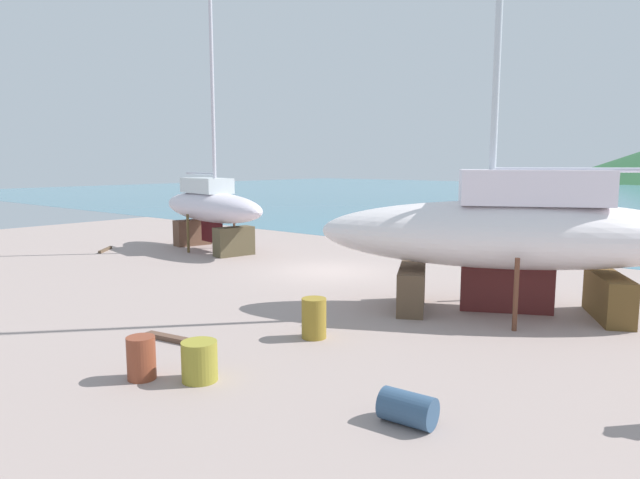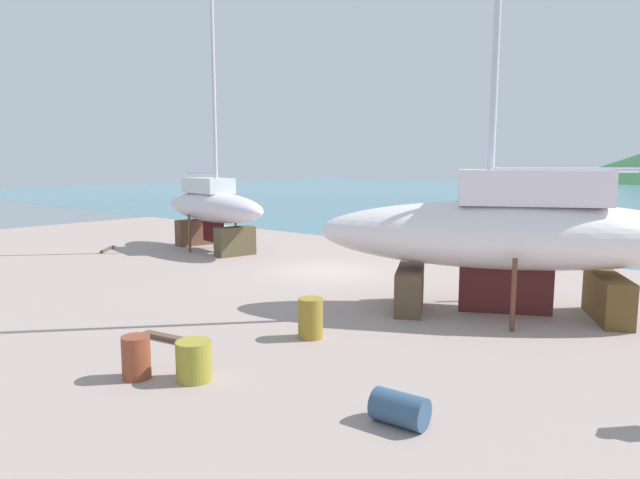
{
  "view_description": "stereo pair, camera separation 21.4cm",
  "coord_description": "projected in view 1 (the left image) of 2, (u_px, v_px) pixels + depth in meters",
  "views": [
    {
      "loc": [
        12.92,
        -16.01,
        4.04
      ],
      "look_at": [
        0.02,
        -0.49,
        1.26
      ],
      "focal_mm": 31.2,
      "sensor_mm": 36.0,
      "label": 1
    },
    {
      "loc": [
        13.09,
        -15.88,
        4.04
      ],
      "look_at": [
        0.02,
        -0.49,
        1.26
      ],
      "focal_mm": 31.2,
      "sensor_mm": 36.0,
      "label": 2
    }
  ],
  "objects": [
    {
      "name": "barrel_tipped_left",
      "position": [
        408.0,
        408.0,
        8.63
      ],
      "size": [
        0.89,
        0.59,
        0.52
      ],
      "primitive_type": "cylinder",
      "rotation": [
        1.57,
        0.0,
        4.8
      ],
      "color": "#334F6E",
      "rests_on": "ground"
    },
    {
      "name": "barrel_rust_mid",
      "position": [
        199.0,
        361.0,
        10.36
      ],
      "size": [
        0.95,
        0.95,
        0.75
      ],
      "primitive_type": "cylinder",
      "rotation": [
        0.0,
        0.0,
        2.41
      ],
      "color": "olive",
      "rests_on": "ground"
    },
    {
      "name": "ground_plane",
      "position": [
        246.0,
        290.0,
        17.77
      ],
      "size": [
        47.71,
        47.71,
        0.0
      ],
      "primitive_type": "plane",
      "color": "#A08D86"
    },
    {
      "name": "sailboat_large_starboard",
      "position": [
        211.0,
        207.0,
        25.77
      ],
      "size": [
        8.36,
        3.73,
        14.48
      ],
      "rotation": [
        0.0,
        0.0,
        -0.2
      ],
      "color": "brown",
      "rests_on": "ground"
    },
    {
      "name": "timber_plank_far",
      "position": [
        169.0,
        338.0,
        12.75
      ],
      "size": [
        1.33,
        0.46,
        0.11
      ],
      "primitive_type": "cube",
      "rotation": [
        0.0,
        0.0,
        0.19
      ],
      "color": "brown",
      "rests_on": "ground"
    },
    {
      "name": "sea_water",
      "position": [
        631.0,
        199.0,
        62.05
      ],
      "size": [
        163.97,
        92.37,
        0.01
      ],
      "primitive_type": "cube",
      "color": "teal",
      "rests_on": "ground"
    },
    {
      "name": "barrel_by_slipway",
      "position": [
        141.0,
        358.0,
        10.44
      ],
      "size": [
        0.7,
        0.7,
        0.82
      ],
      "primitive_type": "cylinder",
      "rotation": [
        0.0,
        0.0,
        1.96
      ],
      "color": "brown",
      "rests_on": "ground"
    },
    {
      "name": "barrel_rust_far",
      "position": [
        314.0,
        318.0,
        12.9
      ],
      "size": [
        0.79,
        0.79,
        0.94
      ],
      "primitive_type": "cylinder",
      "rotation": [
        0.0,
        0.0,
        1.05
      ],
      "color": "olive",
      "rests_on": "ground"
    },
    {
      "name": "sailboat_mid_port",
      "position": [
        511.0,
        232.0,
        14.76
      ],
      "size": [
        10.34,
        7.36,
        18.2
      ],
      "rotation": [
        0.0,
        0.0,
        3.63
      ],
      "color": "brown",
      "rests_on": "ground"
    },
    {
      "name": "timber_long_fore",
      "position": [
        105.0,
        250.0,
        25.75
      ],
      "size": [
        1.14,
        1.24,
        0.12
      ],
      "primitive_type": "cube",
      "rotation": [
        0.0,
        0.0,
        2.3
      ],
      "color": "brown",
      "rests_on": "ground"
    }
  ]
}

